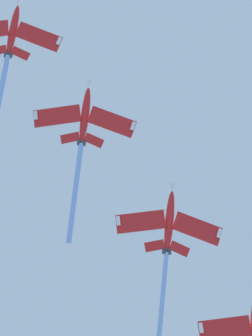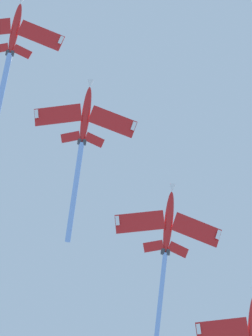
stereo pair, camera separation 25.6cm
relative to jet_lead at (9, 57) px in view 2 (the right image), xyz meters
The scene contains 3 objects.
jet_lead is the anchor object (origin of this frame).
jet_second 22.17m from the jet_lead, 86.95° to the right, with size 24.65×21.70×16.30m.
jet_third 47.80m from the jet_lead, 84.52° to the right, with size 25.69×22.03×17.64m.
Camera 2 is at (-16.20, -17.67, 1.57)m, focal length 76.86 mm.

